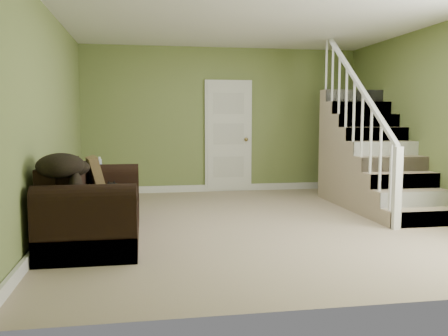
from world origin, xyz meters
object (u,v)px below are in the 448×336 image
object	(u,v)px
side_table	(96,191)
banana	(117,197)
sofa	(91,209)
cat	(115,190)

from	to	relation	value
side_table	banana	world-z (taller)	side_table
banana	sofa	bearing A→B (deg)	109.87
side_table	banana	distance (m)	1.92
sofa	cat	distance (m)	0.35
sofa	side_table	xyz separation A→B (m)	(-0.11, 1.67, -0.05)
cat	banana	distance (m)	0.12
sofa	banana	size ratio (longest dim) A/B	11.75
sofa	side_table	world-z (taller)	sofa
sofa	banana	bearing A→B (deg)	-32.70
cat	banana	world-z (taller)	cat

